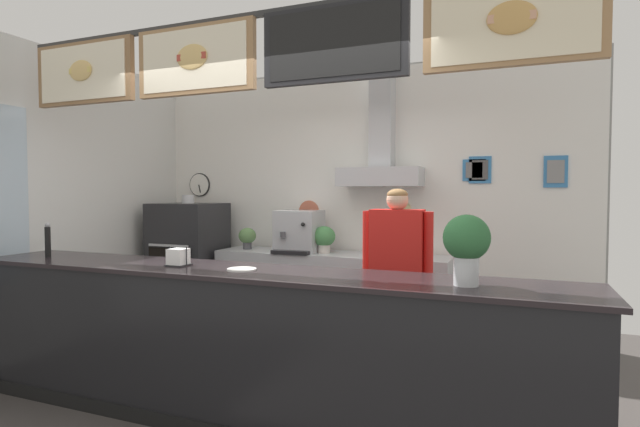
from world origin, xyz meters
TOP-DOWN VIEW (x-y plane):
  - ground_plane at (0.00, 0.00)m, footprint 6.06×6.06m
  - back_wall_assembly at (0.02, 2.10)m, footprint 5.05×2.39m
  - left_wall_with_window at (-2.52, -0.01)m, footprint 0.15×4.51m
  - service_counter at (0.00, -0.26)m, footprint 4.40×0.65m
  - back_prep_counter at (-0.17, 1.86)m, footprint 2.58×0.58m
  - pizza_oven at (-1.91, 1.70)m, footprint 0.76×0.72m
  - shop_worker at (0.80, 0.83)m, footprint 0.59×0.22m
  - espresso_machine at (-0.53, 1.83)m, footprint 0.47×0.49m
  - potted_sage at (0.60, 1.89)m, footprint 0.18×0.18m
  - potted_thyme at (-1.20, 1.85)m, footprint 0.20×0.20m
  - potted_rosemary at (-0.23, 1.83)m, footprint 0.25×0.25m
  - basil_vase at (1.45, -0.30)m, footprint 0.26×0.26m
  - condiment_plate at (0.01, -0.30)m, footprint 0.20×0.20m
  - pepper_grinder at (-1.77, -0.31)m, footprint 0.04×0.04m
  - napkin_holder at (-0.52, -0.28)m, footprint 0.15×0.14m

SIDE VIEW (x-z plane):
  - ground_plane at x=0.00m, z-range 0.00..0.00m
  - back_prep_counter at x=-0.17m, z-range -0.01..0.88m
  - service_counter at x=0.00m, z-range 0.00..1.03m
  - pizza_oven at x=-1.91m, z-range -0.05..1.47m
  - shop_worker at x=0.80m, z-range 0.05..1.63m
  - potted_sage at x=0.60m, z-range 0.90..1.12m
  - potted_thyme at x=-1.20m, z-range 0.91..1.16m
  - condiment_plate at x=0.01m, z-range 1.03..1.04m
  - potted_rosemary at x=-0.23m, z-range 0.91..1.20m
  - napkin_holder at x=-0.52m, z-range 1.02..1.16m
  - espresso_machine at x=-0.53m, z-range 0.88..1.34m
  - pepper_grinder at x=-1.77m, z-range 1.03..1.31m
  - basil_vase at x=1.45m, z-range 1.06..1.46m
  - left_wall_with_window at x=-2.52m, z-range 0.00..2.94m
  - back_wall_assembly at x=0.02m, z-range 0.10..3.04m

